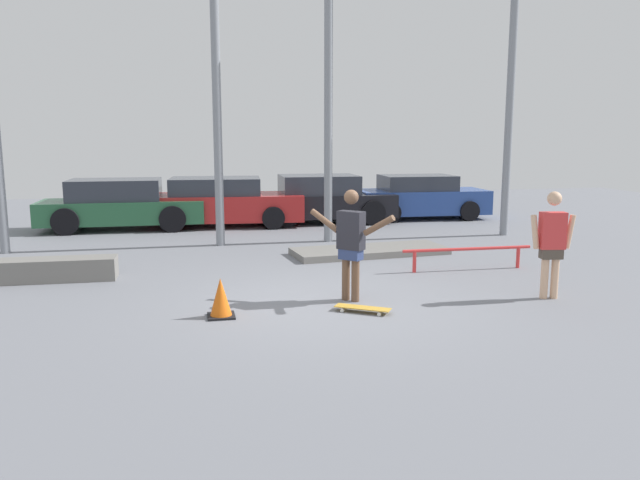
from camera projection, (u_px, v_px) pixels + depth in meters
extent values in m
plane|color=slate|center=(326.00, 303.00, 9.60)|extent=(36.00, 36.00, 0.00)
cylinder|color=brown|center=(346.00, 274.00, 9.73)|extent=(0.12, 0.12, 0.82)
cylinder|color=brown|center=(355.00, 276.00, 9.63)|extent=(0.12, 0.12, 0.82)
cube|color=navy|center=(351.00, 254.00, 9.63)|extent=(0.38, 0.38, 0.18)
cube|color=#26262D|center=(351.00, 230.00, 9.56)|extent=(0.43, 0.43, 0.59)
sphere|color=brown|center=(351.00, 197.00, 9.48)|extent=(0.23, 0.23, 0.23)
cylinder|color=brown|center=(325.00, 221.00, 9.81)|extent=(0.43, 0.44, 0.35)
cylinder|color=brown|center=(379.00, 226.00, 9.28)|extent=(0.43, 0.44, 0.35)
cube|color=gold|center=(363.00, 308.00, 9.09)|extent=(0.80, 0.62, 0.01)
cylinder|color=silver|center=(383.00, 310.00, 9.10)|extent=(0.06, 0.06, 0.05)
cylinder|color=silver|center=(379.00, 314.00, 8.90)|extent=(0.06, 0.06, 0.05)
cylinder|color=silver|center=(347.00, 307.00, 9.29)|extent=(0.06, 0.06, 0.05)
cylinder|color=silver|center=(342.00, 310.00, 9.09)|extent=(0.06, 0.06, 0.05)
cube|color=slate|center=(55.00, 270.00, 11.05)|extent=(2.10, 0.60, 0.40)
cube|color=slate|center=(370.00, 251.00, 13.53)|extent=(3.44, 1.52, 0.14)
cylinder|color=red|center=(468.00, 249.00, 11.88)|extent=(2.59, 0.11, 0.06)
cylinder|color=red|center=(414.00, 262.00, 11.71)|extent=(0.07, 0.07, 0.41)
cylinder|color=red|center=(518.00, 257.00, 12.12)|extent=(0.07, 0.07, 0.41)
cylinder|color=gray|center=(217.00, 112.00, 14.14)|extent=(0.20, 0.20, 6.14)
cylinder|color=gray|center=(328.00, 113.00, 14.68)|extent=(0.20, 0.20, 6.14)
cylinder|color=gray|center=(509.00, 114.00, 15.66)|extent=(0.20, 0.20, 6.14)
cube|color=#28603D|center=(123.00, 211.00, 17.07)|extent=(4.38, 1.76, 0.61)
cube|color=#2D333D|center=(115.00, 190.00, 16.94)|extent=(2.42, 1.59, 0.57)
cylinder|color=black|center=(175.00, 212.00, 18.14)|extent=(0.71, 0.23, 0.71)
cylinder|color=black|center=(173.00, 219.00, 16.56)|extent=(0.71, 0.23, 0.71)
cylinder|color=black|center=(77.00, 214.00, 17.63)|extent=(0.71, 0.23, 0.71)
cylinder|color=black|center=(65.00, 222.00, 16.05)|extent=(0.71, 0.23, 0.71)
cube|color=red|center=(222.00, 207.00, 17.75)|extent=(4.66, 2.19, 0.73)
cube|color=#2D333D|center=(215.00, 186.00, 17.62)|extent=(2.62, 1.87, 0.47)
cylinder|color=black|center=(270.00, 210.00, 18.82)|extent=(0.64, 0.27, 0.62)
cylinder|color=black|center=(273.00, 218.00, 17.10)|extent=(0.64, 0.27, 0.62)
cylinder|color=black|center=(176.00, 212.00, 18.47)|extent=(0.64, 0.27, 0.62)
cylinder|color=black|center=(169.00, 220.00, 16.75)|extent=(0.64, 0.27, 0.62)
cube|color=black|center=(324.00, 205.00, 18.43)|extent=(4.08, 1.85, 0.65)
cube|color=#2D333D|center=(319.00, 185.00, 18.30)|extent=(2.26, 1.67, 0.55)
cylinder|color=black|center=(358.00, 206.00, 19.52)|extent=(0.72, 0.24, 0.71)
cylinder|color=black|center=(373.00, 213.00, 17.86)|extent=(0.72, 0.24, 0.71)
cylinder|color=black|center=(278.00, 208.00, 19.05)|extent=(0.72, 0.24, 0.71)
cylinder|color=black|center=(286.00, 215.00, 17.38)|extent=(0.72, 0.24, 0.71)
cube|color=#284793|center=(421.00, 201.00, 19.30)|extent=(4.02, 1.80, 0.72)
cube|color=#2D333D|center=(417.00, 183.00, 19.18)|extent=(2.23, 1.60, 0.45)
cylinder|color=black|center=(449.00, 205.00, 20.34)|extent=(0.61, 0.24, 0.60)
cylinder|color=black|center=(469.00, 211.00, 18.77)|extent=(0.61, 0.24, 0.60)
cylinder|color=black|center=(376.00, 207.00, 19.92)|extent=(0.61, 0.24, 0.60)
cylinder|color=black|center=(391.00, 213.00, 18.34)|extent=(0.61, 0.24, 0.60)
cylinder|color=#DBAD89|center=(555.00, 274.00, 9.82)|extent=(0.12, 0.12, 0.80)
cylinder|color=#DBAD89|center=(545.00, 274.00, 9.81)|extent=(0.12, 0.12, 0.80)
cube|color=#4C4238|center=(551.00, 253.00, 9.76)|extent=(0.36, 0.24, 0.18)
cube|color=#DB3838|center=(553.00, 231.00, 9.70)|extent=(0.42, 0.26, 0.58)
sphere|color=#DBAD89|center=(555.00, 199.00, 9.62)|extent=(0.22, 0.22, 0.22)
cylinder|color=#DBAD89|center=(570.00, 232.00, 9.72)|extent=(0.17, 0.12, 0.54)
cylinder|color=#DBAD89|center=(535.00, 232.00, 9.69)|extent=(0.17, 0.12, 0.54)
cube|color=black|center=(221.00, 316.00, 8.87)|extent=(0.39, 0.39, 0.03)
cone|color=orange|center=(221.00, 297.00, 8.82)|extent=(0.31, 0.31, 0.54)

